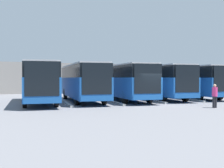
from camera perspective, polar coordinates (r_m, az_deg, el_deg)
name	(u,v)px	position (r m, az deg, el deg)	size (l,w,h in m)	color
ground_plane	(153,105)	(22.52, 8.43, -4.29)	(600.00, 600.00, 0.00)	slate
bus_0	(189,81)	(31.61, 15.45, 0.66)	(3.92, 11.65, 3.39)	#19519E
curb_divider_0	(184,99)	(29.11, 14.46, -2.94)	(0.24, 6.85, 0.15)	#9E9E99
bus_1	(157,81)	(29.34, 9.22, 0.66)	(3.92, 11.65, 3.39)	#19519E
curb_divider_1	(149,100)	(26.92, 7.58, -3.24)	(0.24, 6.85, 0.15)	#9E9E99
bus_2	(124,81)	(27.11, 2.40, 0.63)	(3.92, 11.65, 3.39)	#19519E
curb_divider_2	(112,102)	(24.82, -0.05, -3.60)	(0.24, 6.85, 0.15)	#9E9E99
bus_3	(82,81)	(26.05, -6.02, 0.60)	(3.92, 11.65, 3.39)	#19519E
curb_divider_3	(66,103)	(23.96, -9.36, -3.79)	(0.24, 6.85, 0.15)	#9E9E99
bus_4	(39,81)	(24.72, -14.63, 0.54)	(3.92, 11.65, 3.39)	#19519E
pedestrian	(215,95)	(21.54, 20.14, -2.14)	(0.46, 0.46, 1.71)	black
station_building	(69,78)	(46.14, -8.71, 1.26)	(31.40, 11.63, 4.38)	gray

